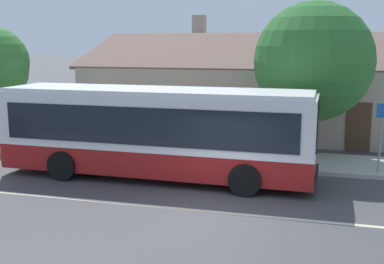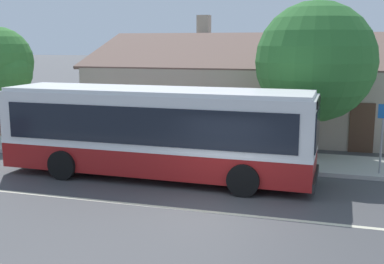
{
  "view_description": "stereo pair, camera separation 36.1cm",
  "coord_description": "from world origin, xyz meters",
  "px_view_note": "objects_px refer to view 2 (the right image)",
  "views": [
    {
      "loc": [
        2.67,
        -12.27,
        4.56
      ],
      "look_at": [
        -1.59,
        3.45,
        1.53
      ],
      "focal_mm": 45.0,
      "sensor_mm": 36.0,
      "label": 1
    },
    {
      "loc": [
        3.02,
        -12.17,
        4.56
      ],
      "look_at": [
        -1.59,
        3.45,
        1.53
      ],
      "focal_mm": 45.0,
      "sensor_mm": 36.0,
      "label": 2
    }
  ],
  "objects_px": {
    "transit_bus": "(156,130)",
    "bus_stop_sign": "(382,130)",
    "street_tree_primary": "(315,65)",
    "street_tree_secondary": "(1,64)",
    "bench_by_building": "(18,135)"
  },
  "relations": [
    {
      "from": "transit_bus",
      "to": "street_tree_secondary",
      "type": "relative_size",
      "value": 2.02
    },
    {
      "from": "street_tree_primary",
      "to": "street_tree_secondary",
      "type": "distance_m",
      "value": 14.25
    },
    {
      "from": "transit_bus",
      "to": "bus_stop_sign",
      "type": "bearing_deg",
      "value": 15.86
    },
    {
      "from": "street_tree_primary",
      "to": "bus_stop_sign",
      "type": "height_order",
      "value": "street_tree_primary"
    },
    {
      "from": "street_tree_primary",
      "to": "bus_stop_sign",
      "type": "relative_size",
      "value": 2.56
    },
    {
      "from": "transit_bus",
      "to": "bus_stop_sign",
      "type": "distance_m",
      "value": 7.66
    },
    {
      "from": "bench_by_building",
      "to": "transit_bus",
      "type": "bearing_deg",
      "value": -19.17
    },
    {
      "from": "bench_by_building",
      "to": "street_tree_secondary",
      "type": "bearing_deg",
      "value": 140.44
    },
    {
      "from": "street_tree_primary",
      "to": "bench_by_building",
      "type": "bearing_deg",
      "value": -173.68
    },
    {
      "from": "street_tree_primary",
      "to": "street_tree_secondary",
      "type": "relative_size",
      "value": 1.16
    },
    {
      "from": "bench_by_building",
      "to": "street_tree_primary",
      "type": "xyz_separation_m",
      "value": [
        12.4,
        1.37,
        3.16
      ]
    },
    {
      "from": "transit_bus",
      "to": "bus_stop_sign",
      "type": "xyz_separation_m",
      "value": [
        7.37,
        2.09,
        -0.0
      ]
    },
    {
      "from": "street_tree_primary",
      "to": "street_tree_secondary",
      "type": "bearing_deg",
      "value": 179.36
    },
    {
      "from": "transit_bus",
      "to": "street_tree_primary",
      "type": "bearing_deg",
      "value": 38.48
    },
    {
      "from": "bus_stop_sign",
      "to": "transit_bus",
      "type": "bearing_deg",
      "value": -164.14
    }
  ]
}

